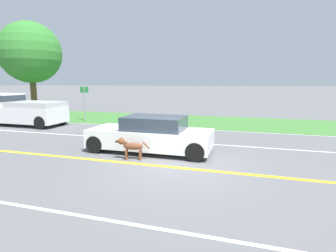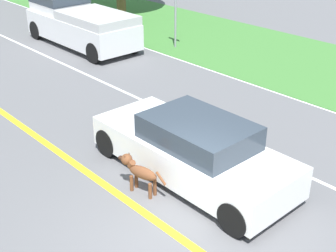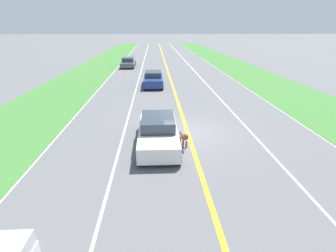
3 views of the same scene
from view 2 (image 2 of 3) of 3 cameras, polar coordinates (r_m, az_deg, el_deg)
ground_plane at (r=8.59m, az=2.02°, el=-13.87°), size 400.00×400.00×0.00m
centre_divider_line at (r=8.59m, az=2.02°, el=-13.85°), size 0.18×160.00×0.01m
lane_dash_same_dir at (r=10.88m, az=15.43°, el=-5.32°), size 0.10×160.00×0.01m
ego_car at (r=10.02m, az=3.05°, el=-2.87°), size 1.87×4.75×1.39m
dog at (r=9.60m, az=-3.58°, el=-5.48°), size 0.41×1.22×0.80m
pickup_truck at (r=19.67m, az=-10.94°, el=12.55°), size 2.04×5.40×1.98m
street_sign at (r=18.72m, az=0.97°, el=14.02°), size 0.11×0.64×2.43m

